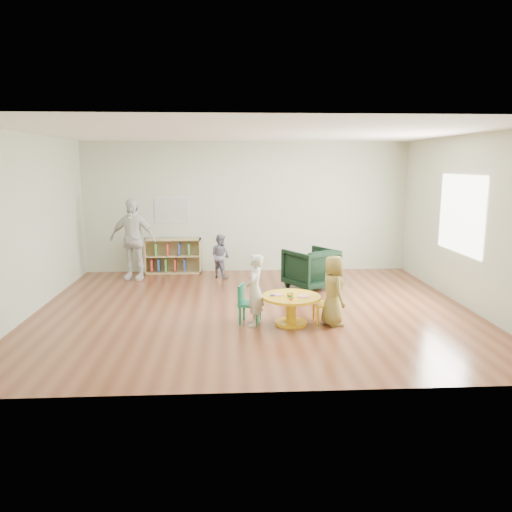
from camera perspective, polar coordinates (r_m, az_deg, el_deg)
The scene contains 11 objects.
room at distance 7.84m, azimuth -0.14°, elevation 7.29°, with size 7.10×7.00×2.80m.
activity_table at distance 7.37m, azimuth 4.03°, elevation -5.54°, with size 0.86×0.86×0.48m.
kid_chair_left at distance 7.42m, azimuth -1.01°, elevation -5.31°, with size 0.38×0.38×0.58m.
kid_chair_right at distance 7.51m, azimuth 8.06°, elevation -5.28°, with size 0.32×0.32×0.56m.
bookshelf at distance 10.92m, azimuth -9.52°, elevation -0.01°, with size 1.20×0.30×0.75m.
alphabet_poster at distance 10.91m, azimuth -9.54°, elevation 5.20°, with size 0.74×0.01×0.54m.
armchair at distance 9.48m, azimuth 6.27°, elevation -1.42°, with size 0.82×0.84×0.76m, color black.
child_left at distance 7.25m, azimuth -0.14°, elevation -3.91°, with size 0.38×0.25×1.05m, color silver.
child_right at distance 7.34m, azimuth 8.79°, elevation -3.93°, with size 0.50×0.33×1.03m, color yellow.
toddler at distance 10.32m, azimuth -4.10°, elevation 0.00°, with size 0.44×0.34×0.91m, color #18183C.
adult_caretaker at distance 10.40m, azimuth -13.91°, elevation 1.88°, with size 0.97×0.40×1.65m, color silver.
Camera 1 is at (-0.41, -7.81, 2.34)m, focal length 35.00 mm.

